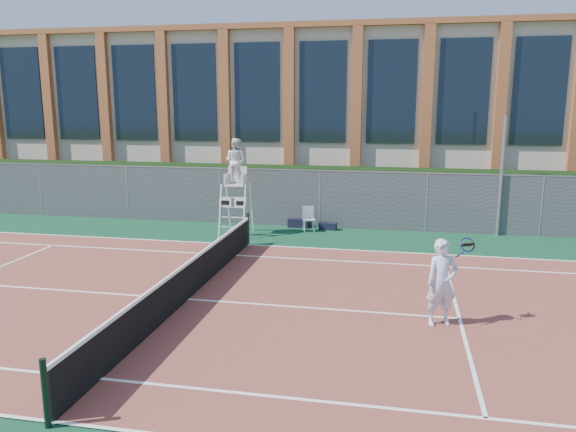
% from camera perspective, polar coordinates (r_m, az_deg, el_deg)
% --- Properties ---
extents(ground, '(120.00, 120.00, 0.00)m').
position_cam_1_polar(ground, '(14.08, -10.18, -8.43)').
color(ground, '#233814').
extents(apron, '(36.00, 20.00, 0.01)m').
position_cam_1_polar(apron, '(14.95, -8.77, -7.17)').
color(apron, '#0E3E24').
rests_on(apron, ground).
extents(tennis_court, '(23.77, 10.97, 0.02)m').
position_cam_1_polar(tennis_court, '(14.07, -10.18, -8.36)').
color(tennis_court, brown).
rests_on(tennis_court, apron).
extents(tennis_net, '(0.10, 11.30, 1.10)m').
position_cam_1_polar(tennis_net, '(13.90, -10.25, -6.35)').
color(tennis_net, black).
rests_on(tennis_net, ground).
extents(fence, '(40.00, 0.06, 2.20)m').
position_cam_1_polar(fence, '(21.97, -1.92, 1.87)').
color(fence, '#595E60').
rests_on(fence, ground).
extents(hedge, '(40.00, 1.40, 2.20)m').
position_cam_1_polar(hedge, '(23.13, -1.24, 2.35)').
color(hedge, black).
rests_on(hedge, ground).
extents(building, '(45.00, 10.60, 8.22)m').
position_cam_1_polar(building, '(30.65, 2.01, 10.28)').
color(building, beige).
rests_on(building, ground).
extents(steel_pole, '(0.12, 0.12, 4.32)m').
position_cam_1_polar(steel_pole, '(21.45, 20.84, 3.75)').
color(steel_pole, '#9EA0A5').
rests_on(steel_pole, ground).
extents(umpire_chair, '(0.99, 1.53, 3.55)m').
position_cam_1_polar(umpire_chair, '(20.30, -5.34, 5.30)').
color(umpire_chair, white).
rests_on(umpire_chair, ground).
extents(plastic_chair, '(0.55, 0.55, 0.93)m').
position_cam_1_polar(plastic_chair, '(21.06, 2.08, -0.05)').
color(plastic_chair, silver).
rests_on(plastic_chair, apron).
extents(sports_bag_near, '(0.81, 0.36, 0.34)m').
position_cam_1_polar(sports_bag_near, '(21.71, 1.06, -0.72)').
color(sports_bag_near, black).
rests_on(sports_bag_near, apron).
extents(sports_bag_far, '(0.68, 0.34, 0.26)m').
position_cam_1_polar(sports_bag_far, '(21.39, 4.06, -1.03)').
color(sports_bag_far, black).
rests_on(sports_bag_far, apron).
extents(tennis_player, '(1.10, 0.80, 1.89)m').
position_cam_1_polar(tennis_player, '(12.48, 15.37, -6.51)').
color(tennis_player, silver).
rests_on(tennis_player, tennis_court).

